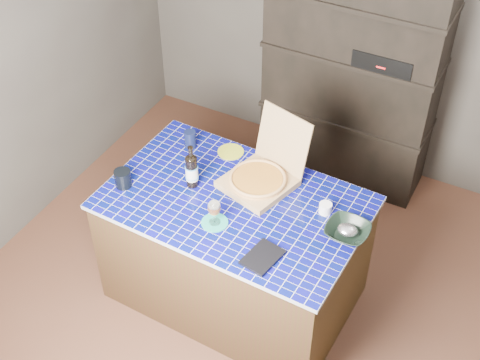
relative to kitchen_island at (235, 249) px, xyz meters
The scene contains 14 objects.
room 0.86m from the kitchen_island, 26.00° to the right, with size 3.50×3.50×3.50m.
shelving_unit 1.55m from the kitchen_island, 84.19° to the left, with size 1.20×0.41×1.80m.
kitchen_island is the anchor object (origin of this frame).
pizza_box 0.50m from the kitchen_island, 72.06° to the left, with size 0.46×0.52×0.39m.
mead_bottle 0.59m from the kitchen_island, behind, with size 0.08×0.08×0.28m.
teal_trivet 0.46m from the kitchen_island, 93.80° to the right, with size 0.15×0.15×0.01m, color #1A8B78.
wine_glass 0.56m from the kitchen_island, 93.80° to the right, with size 0.07×0.07×0.16m.
tumbler 0.80m from the kitchen_island, 163.76° to the right, with size 0.10×0.10×0.11m, color black.
dvd_case 0.61m from the kitchen_island, 43.32° to the right, with size 0.15×0.21×0.02m, color black.
bowl 0.79m from the kitchen_island, ahead, with size 0.24×0.24×0.06m, color black.
foil_contents 0.80m from the kitchen_island, ahead, with size 0.11×0.09×0.05m, color silver.
white_jar 0.67m from the kitchen_island, 17.71° to the left, with size 0.07×0.07×0.06m, color white.
navy_cup 0.73m from the kitchen_island, 147.02° to the left, with size 0.07×0.07×0.11m, color black.
green_trivet 0.60m from the kitchen_island, 121.31° to the left, with size 0.16×0.16×0.01m, color #A4AC24.
Camera 1 is at (1.17, -2.35, 3.41)m, focal length 50.00 mm.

